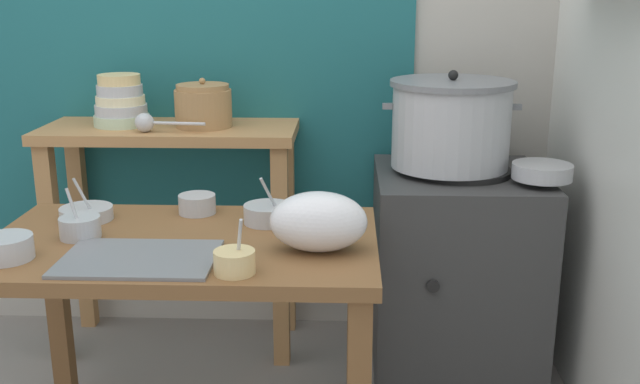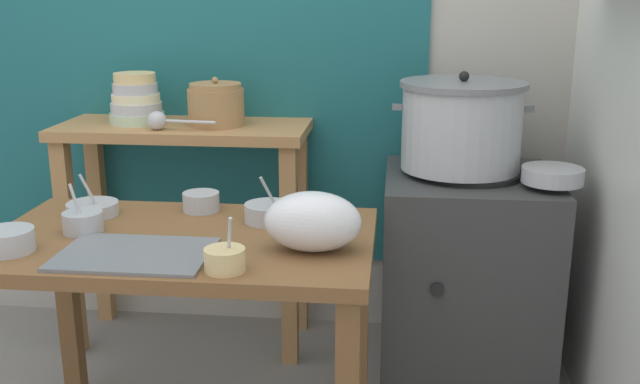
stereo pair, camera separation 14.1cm
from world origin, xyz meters
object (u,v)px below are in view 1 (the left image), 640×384
Objects in this scene: plastic_bag at (318,222)px; clay_pot at (203,106)px; wide_pan at (542,171)px; prep_bowl_0 at (6,247)px; prep_bowl_3 at (268,213)px; bowl_stack_enamel at (121,103)px; prep_bowl_4 at (197,203)px; ladle at (147,123)px; prep_bowl_2 at (86,213)px; prep_bowl_1 at (235,261)px; prep_table at (184,275)px; back_shelf_table at (172,183)px; serving_tray at (138,258)px; prep_bowl_5 at (80,226)px; stove_block at (455,271)px; steamer_pot at (451,124)px.

clay_pot is at bearing 119.02° from plastic_bag.
plastic_bag is 1.30× the size of wide_pan.
prep_bowl_0 is 0.73m from prep_bowl_3.
bowl_stack_enamel reaches higher than prep_bowl_4.
prep_bowl_2 is (-0.07, -0.48, -0.19)m from ladle.
bowl_stack_enamel is 1.41× the size of prep_bowl_1.
prep_bowl_4 is (-0.23, 0.09, 0.00)m from prep_bowl_3.
clay_pot reaches higher than prep_table.
back_shelf_table is 1.04m from plastic_bag.
clay_pot is 1.83× the size of prep_bowl_4.
clay_pot is at bearing 167.07° from wide_pan.
prep_bowl_5 is at bearing 140.85° from serving_tray.
wide_pan is at bearing 37.43° from plastic_bag.
back_shelf_table is at bearing -180.00° from clay_pot.
bowl_stack_enamel reaches higher than plastic_bag.
plastic_bag is at bearing 40.07° from prep_bowl_1.
ladle is 0.86m from serving_tray.
bowl_stack_enamel is at bearing 108.30° from serving_tray.
prep_bowl_3 reaches higher than wide_pan.
prep_table is 0.44m from plastic_bag.
stove_block is 1.37m from prep_bowl_5.
plastic_bag is 0.29m from prep_bowl_3.
bowl_stack_enamel reaches higher than prep_bowl_1.
serving_tray is (-0.95, -0.80, 0.34)m from stove_block.
back_shelf_table is 6.38× the size of prep_bowl_3.
prep_bowl_1 is (-0.20, -0.17, -0.05)m from plastic_bag.
clay_pot is 0.82m from prep_bowl_5.
prep_bowl_3 reaches higher than prep_bowl_5.
prep_bowl_5 reaches higher than prep_bowl_4.
clay_pot is 0.81× the size of plastic_bag.
plastic_bag is 1.79× the size of prep_bowl_1.
prep_bowl_3 is (-0.65, -0.47, 0.37)m from stove_block.
steamer_pot is at bearing -6.02° from back_shelf_table.
bowl_stack_enamel reaches higher than ladle.
prep_bowl_5 is (0.04, -0.16, 0.01)m from prep_bowl_2.
prep_table is 0.34m from prep_bowl_1.
prep_bowl_1 is (0.61, -0.07, -0.00)m from prep_bowl_0.
prep_table is 0.95m from bowl_stack_enamel.
steamer_pot reaches higher than prep_bowl_0.
stove_block is 1.57m from prep_bowl_0.
prep_bowl_1 is (-0.65, -0.90, -0.18)m from steamer_pot.
prep_bowl_3 is 1.30× the size of prep_bowl_4.
prep_table is 1.10m from stove_block.
stove_block is 3.76× the size of bowl_stack_enamel.
plastic_bag reaches higher than prep_bowl_3.
serving_tray is 1.98× the size of wide_pan.
prep_bowl_2 is (-1.17, -0.49, -0.19)m from steamer_pot.
prep_bowl_3 is at bearing 84.31° from prep_bowl_1.
wide_pan is 1.35× the size of prep_bowl_3.
ladle is at bearing -179.66° from steamer_pot.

